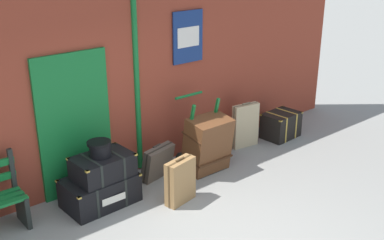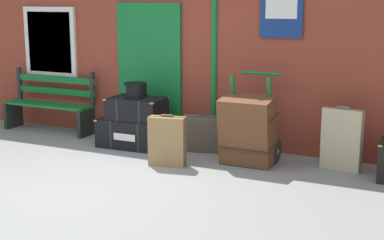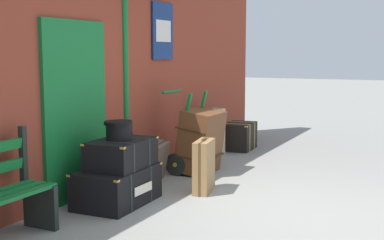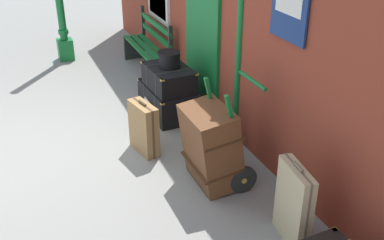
% 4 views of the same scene
% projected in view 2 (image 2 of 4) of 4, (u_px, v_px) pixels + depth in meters
% --- Properties ---
extents(ground_plane, '(60.00, 60.00, 0.00)m').
position_uv_depth(ground_plane, '(85.00, 188.00, 6.57)').
color(ground_plane, gray).
extents(brick_facade, '(10.40, 0.35, 3.20)m').
position_uv_depth(brick_facade, '(183.00, 36.00, 8.54)').
color(brick_facade, brown).
rests_on(brick_facade, ground).
extents(platform_bench, '(1.60, 0.43, 1.01)m').
position_uv_depth(platform_bench, '(50.00, 104.00, 9.34)').
color(platform_bench, '#146B2D').
rests_on(platform_bench, ground).
extents(steamer_trunk_base, '(1.03, 0.69, 0.43)m').
position_uv_depth(steamer_trunk_base, '(135.00, 132.00, 8.40)').
color(steamer_trunk_base, black).
rests_on(steamer_trunk_base, ground).
extents(steamer_trunk_middle, '(0.84, 0.59, 0.33)m').
position_uv_depth(steamer_trunk_middle, '(137.00, 108.00, 8.28)').
color(steamer_trunk_middle, black).
rests_on(steamer_trunk_middle, steamer_trunk_base).
extents(round_hatbox, '(0.33, 0.32, 0.22)m').
position_uv_depth(round_hatbox, '(136.00, 89.00, 8.24)').
color(round_hatbox, black).
rests_on(round_hatbox, steamer_trunk_middle).
extents(porters_trolley, '(0.71, 0.65, 1.19)m').
position_uv_depth(porters_trolley, '(252.00, 142.00, 7.60)').
color(porters_trolley, black).
rests_on(porters_trolley, ground).
extents(large_brown_trunk, '(0.70, 0.55, 0.93)m').
position_uv_depth(large_brown_trunk, '(248.00, 130.00, 7.40)').
color(large_brown_trunk, brown).
rests_on(large_brown_trunk, ground).
extents(suitcase_charcoal, '(0.53, 0.20, 0.84)m').
position_uv_depth(suitcase_charcoal, '(342.00, 140.00, 7.18)').
color(suitcase_charcoal, tan).
rests_on(suitcase_charcoal, ground).
extents(suitcase_slate, '(0.51, 0.27, 0.69)m').
position_uv_depth(suitcase_slate, '(167.00, 141.00, 7.40)').
color(suitcase_slate, olive).
rests_on(suitcase_slate, ground).
extents(suitcase_brown, '(0.61, 0.37, 0.56)m').
position_uv_depth(suitcase_brown, '(204.00, 134.00, 8.03)').
color(suitcase_brown, '#51473D').
rests_on(suitcase_brown, ground).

